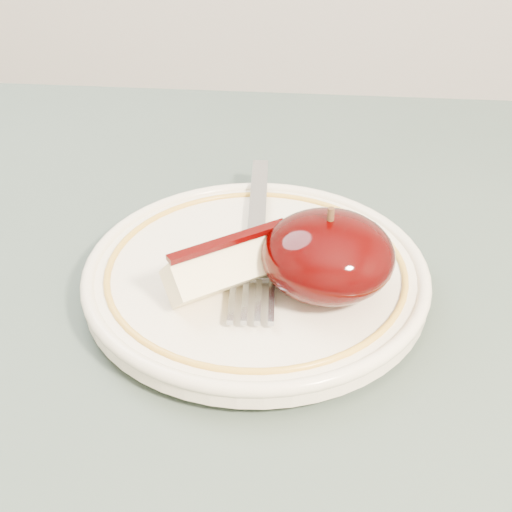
{
  "coord_description": "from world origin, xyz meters",
  "views": [
    {
      "loc": [
        0.02,
        -0.26,
        1.03
      ],
      "look_at": [
        -0.02,
        0.11,
        0.78
      ],
      "focal_mm": 50.0,
      "sensor_mm": 36.0,
      "label": 1
    }
  ],
  "objects": [
    {
      "name": "plate",
      "position": [
        -0.02,
        0.11,
        0.76
      ],
      "size": [
        0.22,
        0.22,
        0.02
      ],
      "color": "white",
      "rests_on": "table"
    },
    {
      "name": "apple_half",
      "position": [
        0.03,
        0.09,
        0.79
      ],
      "size": [
        0.08,
        0.08,
        0.06
      ],
      "color": "black",
      "rests_on": "plate"
    },
    {
      "name": "apple_wedge",
      "position": [
        -0.03,
        0.08,
        0.79
      ],
      "size": [
        0.08,
        0.07,
        0.04
      ],
      "rotation": [
        0.0,
        0.0,
        0.62
      ],
      "color": "beige",
      "rests_on": "plate"
    },
    {
      "name": "fork",
      "position": [
        -0.02,
        0.14,
        0.77
      ],
      "size": [
        0.03,
        0.2,
        0.0
      ],
      "rotation": [
        0.0,
        0.0,
        1.63
      ],
      "color": "#919499",
      "rests_on": "plate"
    }
  ]
}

